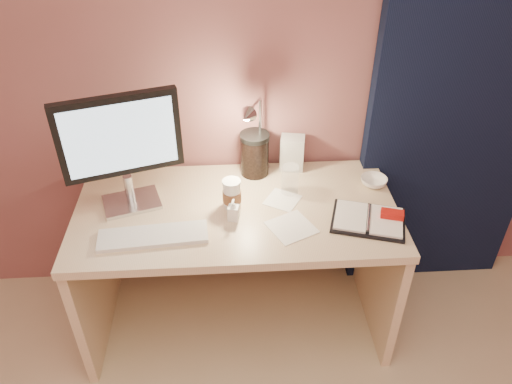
{
  "coord_description": "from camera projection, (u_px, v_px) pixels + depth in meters",
  "views": [
    {
      "loc": [
        -0.02,
        -0.33,
        2.06
      ],
      "look_at": [
        0.08,
        1.33,
        0.85
      ],
      "focal_mm": 35.0,
      "sensor_mm": 36.0,
      "label": 1
    }
  ],
  "objects": [
    {
      "name": "desk_lamp",
      "position": [
        271.0,
        133.0,
        2.2
      ],
      "size": [
        0.16,
        0.24,
        0.4
      ],
      "rotation": [
        0.0,
        0.0,
        -0.43
      ],
      "color": "silver",
      "rests_on": "desk"
    },
    {
      "name": "paper_a",
      "position": [
        291.0,
        227.0,
        2.06
      ],
      "size": [
        0.23,
        0.23,
        0.0
      ],
      "primitive_type": "cube",
      "rotation": [
        0.0,
        0.0,
        0.46
      ],
      "color": "white",
      "rests_on": "desk"
    },
    {
      "name": "planner",
      "position": [
        370.0,
        219.0,
        2.09
      ],
      "size": [
        0.35,
        0.3,
        0.05
      ],
      "rotation": [
        0.0,
        0.0,
        -0.29
      ],
      "color": "black",
      "rests_on": "desk"
    },
    {
      "name": "clear_cup",
      "position": [
        290.0,
        180.0,
        2.22
      ],
      "size": [
        0.08,
        0.08,
        0.14
      ],
      "primitive_type": "cylinder",
      "color": "white",
      "rests_on": "desk"
    },
    {
      "name": "coffee_cup",
      "position": [
        232.0,
        194.0,
        2.14
      ],
      "size": [
        0.08,
        0.08,
        0.13
      ],
      "color": "white",
      "rests_on": "desk"
    },
    {
      "name": "bowl",
      "position": [
        374.0,
        181.0,
        2.3
      ],
      "size": [
        0.16,
        0.16,
        0.04
      ],
      "primitive_type": "imported",
      "rotation": [
        0.0,
        0.0,
        -0.42
      ],
      "color": "white",
      "rests_on": "desk"
    },
    {
      "name": "keyboard",
      "position": [
        153.0,
        236.0,
        2.0
      ],
      "size": [
        0.45,
        0.17,
        0.02
      ],
      "primitive_type": "cube",
      "rotation": [
        0.0,
        0.0,
        0.08
      ],
      "color": "white",
      "rests_on": "desk"
    },
    {
      "name": "dark_jar",
      "position": [
        255.0,
        156.0,
        2.33
      ],
      "size": [
        0.13,
        0.13,
        0.19
      ],
      "primitive_type": "cylinder",
      "color": "black",
      "rests_on": "desk"
    },
    {
      "name": "desk",
      "position": [
        237.0,
        236.0,
        2.36
      ],
      "size": [
        1.4,
        0.7,
        0.73
      ],
      "color": "beige",
      "rests_on": "ground"
    },
    {
      "name": "product_box",
      "position": [
        292.0,
        153.0,
        2.38
      ],
      "size": [
        0.12,
        0.11,
        0.17
      ],
      "primitive_type": "cube",
      "rotation": [
        0.0,
        0.0,
        -0.18
      ],
      "color": "beige",
      "rests_on": "desk"
    },
    {
      "name": "room",
      "position": [
        445.0,
        86.0,
        2.23
      ],
      "size": [
        3.5,
        3.5,
        3.5
      ],
      "color": "#C6B28E",
      "rests_on": "ground"
    },
    {
      "name": "monitor",
      "position": [
        121.0,
        143.0,
        2.01
      ],
      "size": [
        0.48,
        0.24,
        0.52
      ],
      "rotation": [
        0.0,
        0.0,
        0.3
      ],
      "color": "silver",
      "rests_on": "desk"
    },
    {
      "name": "paper_b",
      "position": [
        282.0,
        200.0,
        2.21
      ],
      "size": [
        0.19,
        0.19,
        0.0
      ],
      "primitive_type": "cube",
      "rotation": [
        0.0,
        0.0,
        -0.54
      ],
      "color": "white",
      "rests_on": "desk"
    },
    {
      "name": "lotion_bottle",
      "position": [
        233.0,
        210.0,
        2.08
      ],
      "size": [
        0.05,
        0.05,
        0.1
      ],
      "primitive_type": "imported",
      "rotation": [
        0.0,
        0.0,
        -0.23
      ],
      "color": "white",
      "rests_on": "desk"
    }
  ]
}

